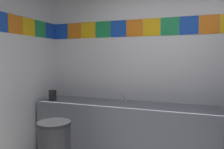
# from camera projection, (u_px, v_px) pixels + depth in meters

# --- Properties ---
(wall_back) EXTENTS (4.31, 0.09, 2.72)m
(wall_back) POSITION_uv_depth(u_px,v_px,m) (188.00, 66.00, 3.10)
(wall_back) COLOR silver
(wall_back) RESTS_ON ground_plane
(vanity_counter) EXTENTS (2.51, 0.56, 0.84)m
(vanity_counter) POSITION_uv_depth(u_px,v_px,m) (123.00, 132.00, 3.16)
(vanity_counter) COLOR slate
(vanity_counter) RESTS_ON ground_plane
(faucet_center) EXTENTS (0.04, 0.10, 0.14)m
(faucet_center) POSITION_uv_depth(u_px,v_px,m) (125.00, 99.00, 3.21)
(faucet_center) COLOR silver
(faucet_center) RESTS_ON vanity_counter
(soap_dispenser) EXTENTS (0.09, 0.09, 0.16)m
(soap_dispenser) POSITION_uv_depth(u_px,v_px,m) (53.00, 95.00, 3.34)
(soap_dispenser) COLOR black
(soap_dispenser) RESTS_ON vanity_counter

